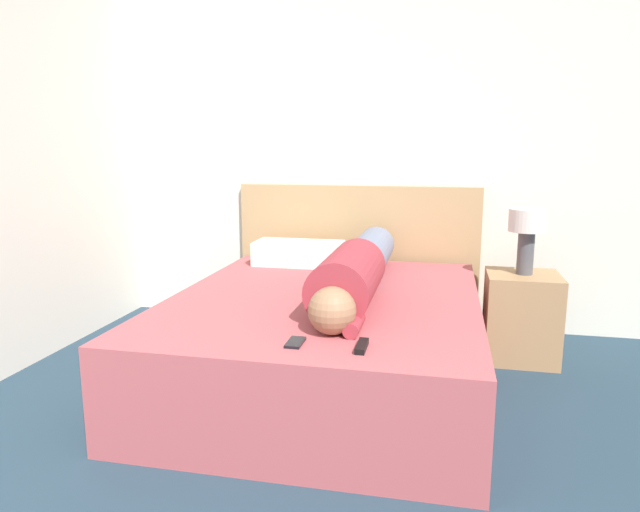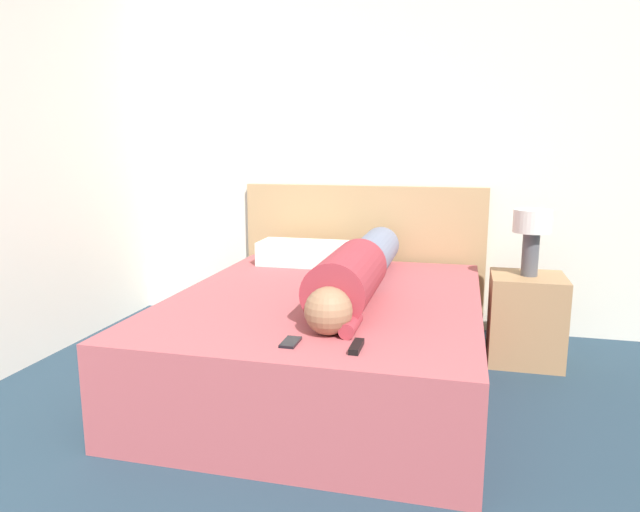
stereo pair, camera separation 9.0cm
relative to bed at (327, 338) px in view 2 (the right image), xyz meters
name	(u,v)px [view 2 (the right image)]	position (x,y,z in m)	size (l,w,h in m)	color
wall_back	(399,148)	(0.24, 1.19, 1.05)	(5.31, 0.06, 2.60)	silver
bed	(327,338)	(0.00, 0.00, 0.00)	(1.65, 2.06, 0.50)	#A84C51
headboard	(362,256)	(0.00, 1.12, 0.26)	(1.77, 0.04, 1.03)	tan
nightstand	(526,319)	(1.12, 0.60, 0.02)	(0.43, 0.41, 0.54)	#A37A51
table_lamp	(532,230)	(1.12, 0.60, 0.57)	(0.22, 0.22, 0.40)	#4C4C51
person_lying	(358,270)	(0.16, 0.07, 0.39)	(0.30, 1.74, 0.30)	#936B4C
pillow_near_headboard	(303,253)	(-0.35, 0.77, 0.33)	(0.61, 0.29, 0.16)	silver
tv_remote	(356,347)	(0.32, -0.80, 0.26)	(0.04, 0.15, 0.02)	black
cell_phone	(291,342)	(0.04, -0.80, 0.26)	(0.06, 0.13, 0.01)	black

